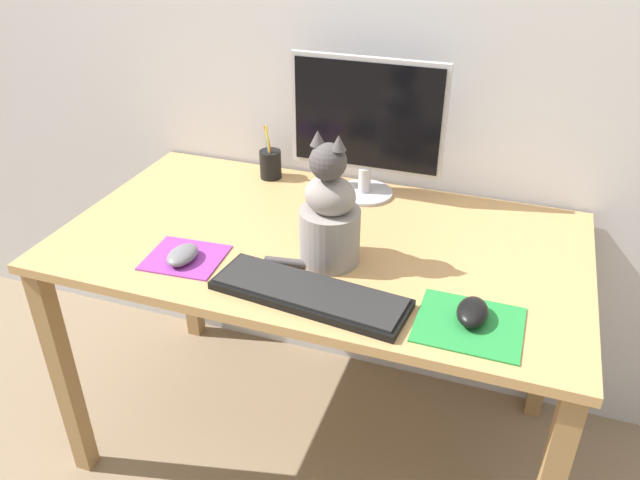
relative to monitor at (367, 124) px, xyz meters
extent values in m
plane|color=#847056|center=(-0.04, -0.28, -0.96)|extent=(12.00, 12.00, 0.00)
cube|color=silver|center=(-0.04, 0.13, 0.29)|extent=(7.00, 0.04, 2.50)
cube|color=tan|center=(-0.04, -0.28, -0.23)|extent=(1.35, 0.76, 0.02)
cube|color=olive|center=(-0.67, -0.62, -0.60)|extent=(0.05, 0.05, 0.72)
cube|color=olive|center=(-0.67, 0.06, -0.60)|extent=(0.05, 0.05, 0.72)
cube|color=olive|center=(0.60, 0.06, -0.60)|extent=(0.05, 0.05, 0.72)
cylinder|color=#B2B2B7|center=(0.00, 0.00, -0.21)|extent=(0.17, 0.17, 0.01)
cylinder|color=#B2B2B7|center=(0.00, 0.00, -0.17)|extent=(0.04, 0.04, 0.07)
cube|color=#B2B2B7|center=(0.00, 0.00, 0.03)|extent=(0.44, 0.02, 0.32)
cube|color=black|center=(0.00, -0.01, 0.03)|extent=(0.42, 0.00, 0.30)
cube|color=black|center=(0.03, -0.54, -0.21)|extent=(0.46, 0.19, 0.02)
cube|color=black|center=(0.03, -0.54, -0.20)|extent=(0.44, 0.17, 0.01)
cube|color=purple|center=(-0.32, -0.49, -0.22)|extent=(0.20, 0.18, 0.00)
cube|color=#238438|center=(0.38, -0.52, -0.22)|extent=(0.22, 0.20, 0.00)
ellipsoid|color=slate|center=(-0.32, -0.51, -0.20)|extent=(0.07, 0.10, 0.03)
ellipsoid|color=black|center=(0.38, -0.51, -0.19)|extent=(0.07, 0.10, 0.04)
cylinder|color=gray|center=(0.02, -0.38, -0.15)|extent=(0.17, 0.17, 0.14)
ellipsoid|color=gray|center=(0.02, -0.38, -0.04)|extent=(0.14, 0.13, 0.10)
sphere|color=#474242|center=(0.02, -0.39, 0.05)|extent=(0.10, 0.10, 0.09)
cone|color=#474242|center=(-0.01, -0.38, 0.10)|extent=(0.04, 0.04, 0.03)
cone|color=#474242|center=(0.04, -0.40, 0.10)|extent=(0.04, 0.04, 0.03)
cylinder|color=#474242|center=(-0.03, -0.43, -0.21)|extent=(0.19, 0.05, 0.02)
cylinder|color=black|center=(-0.31, 0.02, -0.17)|extent=(0.07, 0.07, 0.09)
cylinder|color=red|center=(-0.31, 0.01, -0.11)|extent=(0.03, 0.01, 0.14)
cylinder|color=#1E47B2|center=(-0.31, 0.01, -0.11)|extent=(0.02, 0.01, 0.14)
cylinder|color=yellow|center=(-0.31, 0.01, -0.11)|extent=(0.02, 0.01, 0.14)
camera|label=1|loc=(0.43, -1.61, 0.61)|focal=35.00mm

